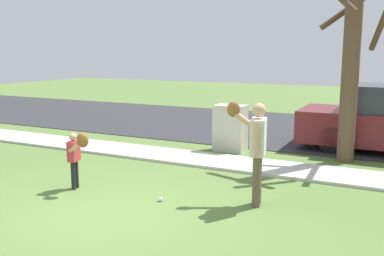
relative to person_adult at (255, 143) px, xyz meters
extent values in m
plane|color=#567538|center=(-1.88, 2.13, -1.02)|extent=(48.00, 48.00, 0.00)
cube|color=beige|center=(-1.88, 2.23, -0.99)|extent=(36.00, 1.20, 0.06)
cube|color=#2D2D30|center=(-1.88, 7.23, -1.01)|extent=(36.00, 6.80, 0.02)
cylinder|color=brown|center=(0.06, -0.09, -0.61)|extent=(0.13, 0.13, 0.83)
cylinder|color=brown|center=(0.03, 0.07, -0.61)|extent=(0.13, 0.13, 0.83)
cube|color=silver|center=(0.05, -0.01, 0.10)|extent=(0.30, 0.43, 0.59)
sphere|color=tan|center=(0.05, -0.01, 0.52)|extent=(0.22, 0.22, 0.22)
cylinder|color=tan|center=(0.09, -0.25, 0.12)|extent=(0.10, 0.10, 0.55)
cylinder|color=tan|center=(-0.25, 0.18, 0.31)|extent=(0.52, 0.19, 0.40)
ellipsoid|color=brown|center=(-0.43, 0.15, 0.49)|extent=(0.24, 0.18, 0.26)
cylinder|color=black|center=(-3.17, -0.60, -0.76)|extent=(0.08, 0.08, 0.51)
cylinder|color=black|center=(-3.15, -0.70, -0.76)|extent=(0.08, 0.08, 0.51)
cube|color=#B73838|center=(-3.16, -0.65, -0.33)|extent=(0.18, 0.27, 0.36)
sphere|color=tan|center=(-3.16, -0.65, -0.06)|extent=(0.14, 0.14, 0.14)
cylinder|color=tan|center=(-3.19, -0.50, -0.31)|extent=(0.06, 0.06, 0.34)
cylinder|color=tan|center=(-2.98, -0.77, -0.19)|extent=(0.32, 0.12, 0.25)
ellipsoid|color=brown|center=(-2.86, -0.75, -0.08)|extent=(0.24, 0.18, 0.26)
sphere|color=white|center=(-1.43, -0.56, -0.98)|extent=(0.07, 0.07, 0.07)
cube|color=beige|center=(-1.78, 3.44, -0.45)|extent=(0.76, 0.51, 1.15)
cylinder|color=brown|center=(0.94, 3.62, 1.27)|extent=(0.37, 0.37, 4.58)
cylinder|color=brown|center=(1.48, 3.78, 1.95)|extent=(0.53, 1.36, 1.02)
cylinder|color=brown|center=(0.71, 4.01, 2.32)|extent=(1.05, 0.69, 0.85)
cylinder|color=black|center=(0.53, 4.26, -0.68)|extent=(0.64, 0.22, 0.64)
cylinder|color=black|center=(0.53, 5.94, -0.68)|extent=(0.64, 0.22, 0.64)
camera|label=1|loc=(2.09, -6.43, 1.42)|focal=40.45mm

